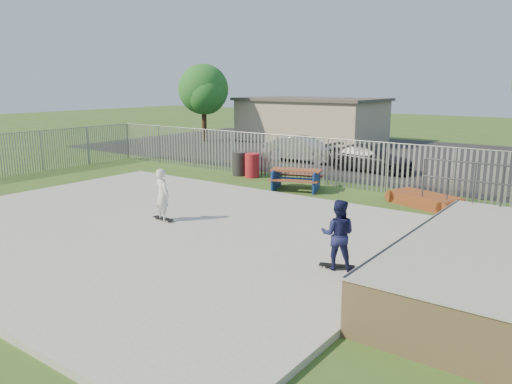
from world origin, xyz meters
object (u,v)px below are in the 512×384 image
Objects in this scene: tree_left at (203,90)px; skater_white at (162,195)px; car_dark at (370,158)px; trash_bin_red at (252,165)px; skater_navy at (338,234)px; picnic_table at (296,179)px; funbox at (424,200)px; car_silver at (303,149)px; trash_bin_grey at (239,164)px.

tree_left is 3.52× the size of skater_white.
tree_left is (-15.35, 4.81, 3.15)m from car_dark.
trash_bin_red is at bearing -58.28° from skater_white.
tree_left is 3.52× the size of skater_navy.
car_dark is at bearing -90.52° from skater_navy.
trash_bin_red is (-3.10, 1.13, 0.12)m from picnic_table.
picnic_table is 5.16m from funbox.
funbox is at bearing -138.78° from car_dark.
tree_left is at bearing 63.84° from car_silver.
car_dark is (3.74, 4.73, 0.10)m from trash_bin_red.
skater_white is at bearing -114.55° from picnic_table.
skater_white reaches higher than funbox.
trash_bin_grey is at bearing -165.85° from funbox.
skater_navy is at bearing -157.03° from car_dark.
trash_bin_red is at bearing 143.75° from car_dark.
car_dark reaches higher than trash_bin_red.
skater_white is at bearing 176.89° from car_dark.
funbox is 0.44× the size of tree_left.
skater_white is at bearing -172.39° from car_silver.
skater_navy is (9.28, -13.81, 0.23)m from car_silver.
car_silver is at bearing 164.36° from funbox.
picnic_table is at bearing -20.01° from trash_bin_red.
funbox is at bearing -16.77° from picnic_table.
trash_bin_red is at bearing 180.00° from car_silver.
skater_navy is at bearing -170.57° from skater_white.
car_dark is 16.40m from tree_left.
trash_bin_red is 0.77m from trash_bin_grey.
tree_left reaches higher than skater_navy.
picnic_table is at bearing -73.70° from skater_navy.
skater_white is at bearing -67.29° from trash_bin_grey.
tree_left is at bearing 123.78° from picnic_table.
tree_left is (-14.72, 10.67, 3.38)m from picnic_table.
skater_white reaches higher than trash_bin_grey.
car_silver is at bearing 95.44° from trash_bin_red.
trash_bin_red is at bearing -65.40° from skater_navy.
trash_bin_grey is 0.19× the size of tree_left.
car_dark is (0.64, 5.85, 0.23)m from picnic_table.
car_silver is 2.65× the size of skater_navy.
skater_white reaches higher than car_dark.
trash_bin_grey reaches higher than picnic_table.
skater_white is (2.58, -7.99, 0.40)m from trash_bin_red.
car_dark is (4.24, -0.61, -0.07)m from car_silver.
tree_left is (-11.11, 4.20, 3.09)m from car_silver.
car_silver is 12.27m from tree_left.
car_silver is at bearing 83.85° from car_dark.
picnic_table is 0.56× the size of car_dark.
trash_bin_red is 1.01× the size of trash_bin_grey.
trash_bin_grey is 8.70m from skater_white.
funbox is at bearing -130.55° from car_silver.
trash_bin_red reaches higher than picnic_table.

